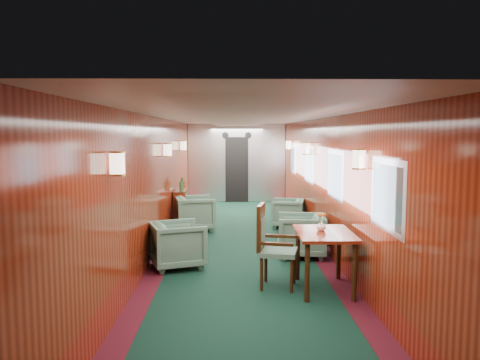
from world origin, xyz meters
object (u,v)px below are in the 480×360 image
(dining_table, at_px, (324,241))
(side_chair, at_px, (271,242))
(armchair_right_far, at_px, (287,213))
(armchair_left_near, at_px, (178,245))
(credenza, at_px, (181,207))
(armchair_left_far, at_px, (195,213))
(armchair_right_near, at_px, (301,235))

(dining_table, distance_m, side_chair, 0.73)
(side_chair, distance_m, armchair_right_far, 4.17)
(armchair_left_near, relative_size, armchair_right_far, 1.14)
(dining_table, distance_m, credenza, 5.20)
(armchair_left_far, relative_size, armchair_right_far, 1.17)
(armchair_left_far, bearing_deg, armchair_right_far, -95.14)
(side_chair, xyz_separation_m, credenza, (-1.69, 4.45, -0.20))
(credenza, height_order, armchair_right_near, credenza)
(side_chair, bearing_deg, dining_table, -0.26)
(side_chair, distance_m, credenza, 4.76)
(armchair_right_far, bearing_deg, dining_table, 11.27)
(armchair_left_near, bearing_deg, side_chair, -144.28)
(armchair_right_far, bearing_deg, armchair_right_near, 9.94)
(armchair_left_near, height_order, armchair_right_near, armchair_right_near)
(dining_table, xyz_separation_m, side_chair, (-0.71, 0.16, -0.05))
(credenza, distance_m, armchair_left_far, 0.72)
(armchair_left_near, relative_size, armchair_right_near, 0.99)
(armchair_right_near, relative_size, armchair_right_far, 1.15)
(side_chair, bearing_deg, credenza, 123.16)
(armchair_left_far, bearing_deg, armchair_right_near, -151.06)
(credenza, bearing_deg, armchair_right_far, -8.23)
(credenza, height_order, armchair_left_far, credenza)
(credenza, height_order, armchair_right_far, credenza)
(dining_table, bearing_deg, side_chair, 168.23)
(side_chair, bearing_deg, armchair_left_far, 121.41)
(credenza, distance_m, armchair_left_near, 3.50)
(credenza, xyz_separation_m, armchair_right_near, (2.35, -2.87, -0.05))
(dining_table, relative_size, armchair_right_far, 1.52)
(side_chair, bearing_deg, armchair_right_near, 79.53)
(credenza, xyz_separation_m, armchair_left_near, (0.30, -3.48, -0.06))
(dining_table, height_order, credenza, credenza)
(credenza, relative_size, armchair_left_near, 1.36)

